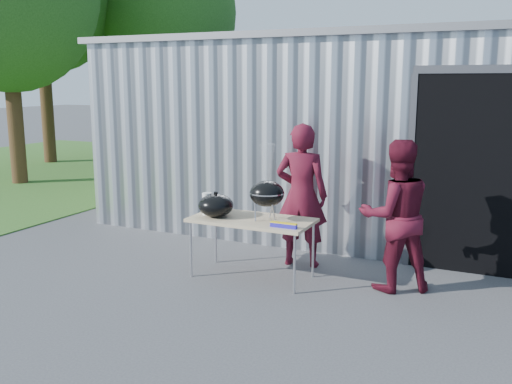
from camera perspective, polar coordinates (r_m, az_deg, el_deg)
The scene contains 12 objects.
ground at distance 7.09m, azimuth -4.77°, elevation -8.86°, with size 80.00×80.00×0.00m, color #424244.
building at distance 10.67m, azimuth 11.98°, elevation 6.12°, with size 8.20×6.20×3.10m.
grass_patch at distance 17.23m, azimuth -20.99°, elevation 2.30°, with size 10.00×12.00×0.02m, color #2D591E.
tree_far at distance 17.86m, azimuth -8.86°, elevation 17.30°, with size 4.08×4.08×6.75m.
folding_table at distance 7.01m, azimuth -0.41°, elevation -2.99°, with size 1.50×0.75×0.75m.
kettle_grill at distance 6.80m, azimuth 1.10°, elevation 0.57°, with size 0.42×0.42×0.93m.
grill_lid at distance 7.08m, azimuth -4.04°, elevation -1.34°, with size 0.44×0.44×0.32m.
paper_towels at distance 7.20m, azimuth -4.90°, elevation -1.18°, with size 0.12×0.12×0.28m, color white.
white_tub at distance 7.43m, azimuth -3.46°, elevation -1.48°, with size 0.20×0.15×0.10m, color white.
foil_box at distance 6.56m, azimuth 2.77°, elevation -3.33°, with size 0.32×0.05×0.06m.
person_cook at distance 7.46m, azimuth 4.57°, elevation -0.34°, with size 0.69×0.45×1.88m, color #510F1F.
person_bystander at distance 6.77m, azimuth 13.80°, elevation -2.32°, with size 0.86×0.67×1.77m, color #510F1F.
Camera 1 is at (3.36, -5.76, 2.41)m, focal length 40.00 mm.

